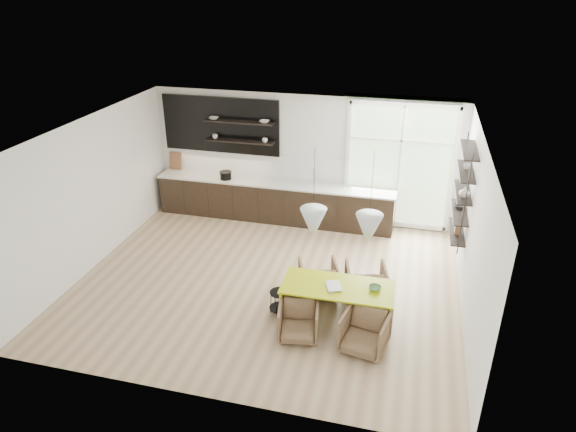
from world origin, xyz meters
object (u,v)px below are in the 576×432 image
Objects in this scene: armchair_front_right at (365,332)px; dining_table at (338,288)px; armchair_back_right at (366,283)px; armchair_front_left at (298,321)px; wire_stool at (279,300)px; armchair_back_left at (318,278)px.

dining_table is at bearing 141.28° from armchair_front_right.
dining_table is 0.90m from armchair_back_right.
armchair_front_left is at bearing -132.66° from dining_table.
dining_table is at bearing 48.89° from armchair_back_right.
wire_stool is at bearing -176.21° from dining_table.
armchair_back_right is 1.02× the size of armchair_front_right.
armchair_front_left is at bearing 67.19° from armchair_back_left.
armchair_back_left is 1.66m from armchair_front_right.
armchair_front_right is at bearing 82.07° from armchair_back_right.
armchair_back_left is 0.98× the size of armchair_front_right.
wire_stool is (-0.52, -0.78, -0.03)m from armchair_back_left.
dining_table is 0.87m from armchair_front_right.
armchair_front_right is at bearing 106.73° from armchair_back_left.
wire_stool is at bearing 170.87° from armchair_front_right.
armchair_front_right is (1.05, -0.04, 0.02)m from armchair_front_left.
armchair_back_right is 1.62m from armchair_front_left.
armchair_front_right is 1.60m from wire_stool.
armchair_front_left is at bearing -171.40° from armchair_front_right.
armchair_front_left is 0.68m from wire_stool.
wire_stool is (-0.45, 0.51, -0.01)m from armchair_front_left.
dining_table is 4.17× the size of wire_stool.
armchair_back_right is (0.39, 0.75, -0.30)m from dining_table.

